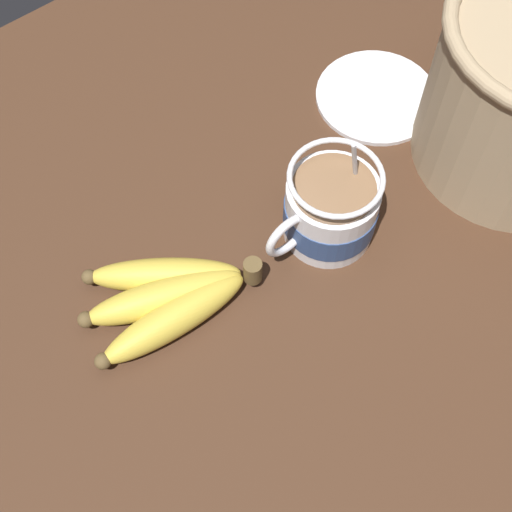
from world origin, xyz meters
TOP-DOWN VIEW (x-y plane):
  - table at (0.00, 0.00)cm, footprint 102.38×102.38cm
  - coffee_mug at (-8.31, -0.43)cm, footprint 13.97×10.16cm
  - banana_bunch at (10.76, -3.45)cm, footprint 19.49×13.57cm
  - small_plate at (-26.06, -10.69)cm, footprint 15.21×15.21cm

SIDE VIEW (x-z plane):
  - table at x=0.00cm, z-range 0.00..2.66cm
  - small_plate at x=-26.06cm, z-range 2.66..3.26cm
  - banana_bunch at x=10.76cm, z-range 2.41..6.76cm
  - coffee_mug at x=-8.31cm, z-range -0.05..14.10cm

